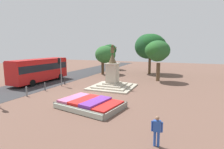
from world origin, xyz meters
The scene contains 14 objects.
ground_plane centered at (0.00, 0.00, 0.00)m, with size 89.89×89.89×0.00m, color brown.
street_asphalt_strip centered at (-9.45, 0.00, 0.01)m, with size 6.41×78.66×0.01m, color #333335.
flower_planter centered at (1.59, -2.90, 0.30)m, with size 5.69×4.29×0.70m.
statue_monument centered at (0.63, 4.61, 1.01)m, with size 5.19×5.19×5.28m.
traffic_light_mid_block centered at (-5.79, 2.82, 2.54)m, with size 0.41×0.30×3.62m.
city_bus centered at (-10.13, 3.82, 1.91)m, with size 2.53×9.05×3.32m.
pedestrian_with_handbag centered at (7.53, -6.69, 0.91)m, with size 0.57×0.26×1.59m.
kerb_bollard_mid_a centered at (-6.00, -2.35, 0.54)m, with size 0.17×0.17×1.03m.
kerb_bollard_mid_b centered at (-5.95, 0.17, 0.52)m, with size 0.14×0.14×1.00m.
kerb_bollard_north centered at (-6.00, 3.89, 0.53)m, with size 0.15×0.15×1.02m.
park_tree_behind_statue centered at (-4.71, 14.41, 3.57)m, with size 3.69×4.01×5.25m.
park_tree_far_right centered at (-6.97, 21.64, 4.22)m, with size 3.58×3.38×5.62m.
park_tree_street_side centered at (5.06, 10.89, 4.43)m, with size 3.55×3.57×5.95m.
park_tree_mid_canopy centered at (2.94, 18.00, 5.22)m, with size 5.72×5.43×7.42m.
Camera 1 is at (8.51, -15.09, 4.94)m, focal length 28.00 mm.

